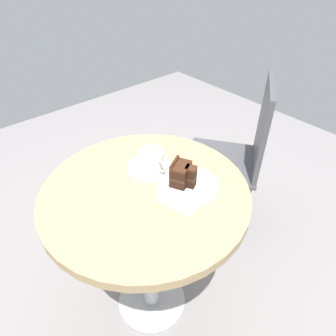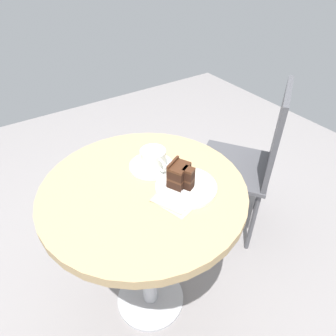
{
  "view_description": "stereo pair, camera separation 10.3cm",
  "coord_description": "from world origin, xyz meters",
  "px_view_note": "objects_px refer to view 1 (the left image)",
  "views": [
    {
      "loc": [
        0.62,
        -0.44,
        1.41
      ],
      "look_at": [
        0.0,
        0.1,
        0.77
      ],
      "focal_mm": 32.0,
      "sensor_mm": 36.0,
      "label": 1
    },
    {
      "loc": [
        0.68,
        -0.35,
        1.41
      ],
      "look_at": [
        0.0,
        0.1,
        0.77
      ],
      "focal_mm": 32.0,
      "sensor_mm": 36.0,
      "label": 2
    }
  ],
  "objects_px": {
    "napkin": "(181,197)",
    "saucer": "(149,167)",
    "teaspoon": "(163,171)",
    "fork": "(174,186)",
    "coffee_cup": "(152,159)",
    "cake_plate": "(188,185)",
    "cafe_chair": "(240,150)",
    "cake_slice": "(182,174)"
  },
  "relations": [
    {
      "from": "napkin",
      "to": "saucer",
      "type": "bearing_deg",
      "value": 173.96
    },
    {
      "from": "teaspoon",
      "to": "fork",
      "type": "xyz_separation_m",
      "value": [
        0.09,
        -0.03,
        0.0
      ]
    },
    {
      "from": "saucer",
      "to": "fork",
      "type": "height_order",
      "value": "fork"
    },
    {
      "from": "saucer",
      "to": "teaspoon",
      "type": "distance_m",
      "value": 0.06
    },
    {
      "from": "napkin",
      "to": "teaspoon",
      "type": "bearing_deg",
      "value": 164.17
    },
    {
      "from": "saucer",
      "to": "teaspoon",
      "type": "xyz_separation_m",
      "value": [
        0.06,
        0.02,
        0.01
      ]
    },
    {
      "from": "coffee_cup",
      "to": "fork",
      "type": "distance_m",
      "value": 0.14
    },
    {
      "from": "saucer",
      "to": "coffee_cup",
      "type": "relative_size",
      "value": 1.3
    },
    {
      "from": "teaspoon",
      "to": "napkin",
      "type": "xyz_separation_m",
      "value": [
        0.13,
        -0.04,
        -0.01
      ]
    },
    {
      "from": "cake_plate",
      "to": "fork",
      "type": "relative_size",
      "value": 1.48
    },
    {
      "from": "cafe_chair",
      "to": "coffee_cup",
      "type": "bearing_deg",
      "value": -31.22
    },
    {
      "from": "cake_slice",
      "to": "fork",
      "type": "xyz_separation_m",
      "value": [
        -0.0,
        -0.03,
        -0.04
      ]
    },
    {
      "from": "saucer",
      "to": "coffee_cup",
      "type": "distance_m",
      "value": 0.04
    },
    {
      "from": "coffee_cup",
      "to": "cake_slice",
      "type": "bearing_deg",
      "value": 6.4
    },
    {
      "from": "cake_slice",
      "to": "saucer",
      "type": "bearing_deg",
      "value": -172.12
    },
    {
      "from": "coffee_cup",
      "to": "cake_plate",
      "type": "xyz_separation_m",
      "value": [
        0.16,
        0.03,
        -0.04
      ]
    },
    {
      "from": "cake_slice",
      "to": "coffee_cup",
      "type": "bearing_deg",
      "value": -173.6
    },
    {
      "from": "cake_plate",
      "to": "cake_slice",
      "type": "height_order",
      "value": "cake_slice"
    },
    {
      "from": "cake_slice",
      "to": "napkin",
      "type": "distance_m",
      "value": 0.08
    },
    {
      "from": "teaspoon",
      "to": "cake_plate",
      "type": "distance_m",
      "value": 0.11
    },
    {
      "from": "saucer",
      "to": "napkin",
      "type": "relative_size",
      "value": 0.94
    },
    {
      "from": "cafe_chair",
      "to": "teaspoon",
      "type": "bearing_deg",
      "value": -26.34
    },
    {
      "from": "saucer",
      "to": "cafe_chair",
      "type": "relative_size",
      "value": 0.18
    },
    {
      "from": "coffee_cup",
      "to": "cake_plate",
      "type": "distance_m",
      "value": 0.17
    },
    {
      "from": "cake_plate",
      "to": "fork",
      "type": "distance_m",
      "value": 0.05
    },
    {
      "from": "coffee_cup",
      "to": "napkin",
      "type": "bearing_deg",
      "value": -7.84
    },
    {
      "from": "coffee_cup",
      "to": "teaspoon",
      "type": "distance_m",
      "value": 0.06
    },
    {
      "from": "coffee_cup",
      "to": "saucer",
      "type": "bearing_deg",
      "value": -150.01
    },
    {
      "from": "fork",
      "to": "napkin",
      "type": "bearing_deg",
      "value": 147.98
    },
    {
      "from": "teaspoon",
      "to": "cake_slice",
      "type": "height_order",
      "value": "cake_slice"
    },
    {
      "from": "saucer",
      "to": "teaspoon",
      "type": "height_order",
      "value": "teaspoon"
    },
    {
      "from": "saucer",
      "to": "fork",
      "type": "xyz_separation_m",
      "value": [
        0.15,
        -0.01,
        0.01
      ]
    },
    {
      "from": "saucer",
      "to": "coffee_cup",
      "type": "bearing_deg",
      "value": 29.99
    },
    {
      "from": "teaspoon",
      "to": "cafe_chair",
      "type": "xyz_separation_m",
      "value": [
        -0.09,
        0.6,
        -0.23
      ]
    },
    {
      "from": "coffee_cup",
      "to": "fork",
      "type": "bearing_deg",
      "value": -6.46
    },
    {
      "from": "fork",
      "to": "coffee_cup",
      "type": "bearing_deg",
      "value": -26.31
    },
    {
      "from": "saucer",
      "to": "teaspoon",
      "type": "bearing_deg",
      "value": 15.78
    },
    {
      "from": "cafe_chair",
      "to": "cake_plate",
      "type": "bearing_deg",
      "value": -16.18
    },
    {
      "from": "saucer",
      "to": "cake_plate",
      "type": "xyz_separation_m",
      "value": [
        0.17,
        0.04,
        0.0
      ]
    },
    {
      "from": "fork",
      "to": "napkin",
      "type": "height_order",
      "value": "fork"
    },
    {
      "from": "cake_plate",
      "to": "saucer",
      "type": "bearing_deg",
      "value": -167.98
    },
    {
      "from": "cafe_chair",
      "to": "saucer",
      "type": "bearing_deg",
      "value": -32.03
    }
  ]
}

